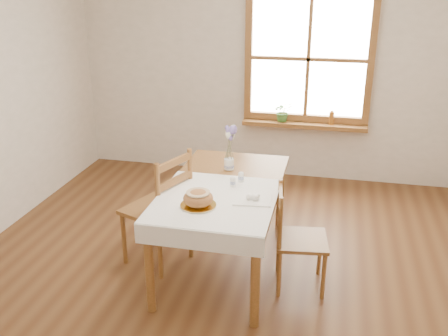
# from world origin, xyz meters

# --- Properties ---
(ground) EXTENTS (5.00, 5.00, 0.00)m
(ground) POSITION_xyz_m (0.00, 0.00, 0.00)
(ground) COLOR brown
(ground) RESTS_ON ground
(room_walls) EXTENTS (4.60, 5.10, 2.65)m
(room_walls) POSITION_xyz_m (0.00, 0.00, 1.71)
(room_walls) COLOR silver
(room_walls) RESTS_ON ground
(window) EXTENTS (1.46, 0.08, 1.46)m
(window) POSITION_xyz_m (0.50, 2.47, 1.45)
(window) COLOR #94572D
(window) RESTS_ON ground
(window_sill) EXTENTS (1.46, 0.20, 0.05)m
(window_sill) POSITION_xyz_m (0.50, 2.40, 0.69)
(window_sill) COLOR #94572D
(window_sill) RESTS_ON ground
(dining_table) EXTENTS (0.90, 1.60, 0.75)m
(dining_table) POSITION_xyz_m (0.00, 0.30, 0.66)
(dining_table) COLOR #94572D
(dining_table) RESTS_ON ground
(table_linen) EXTENTS (0.91, 0.99, 0.01)m
(table_linen) POSITION_xyz_m (0.00, -0.00, 0.76)
(table_linen) COLOR white
(table_linen) RESTS_ON dining_table
(chair_left) EXTENTS (0.64, 0.63, 1.02)m
(chair_left) POSITION_xyz_m (-0.58, 0.25, 0.51)
(chair_left) COLOR #94572D
(chair_left) RESTS_ON ground
(chair_right) EXTENTS (0.46, 0.45, 0.85)m
(chair_right) POSITION_xyz_m (0.66, 0.14, 0.42)
(chair_right) COLOR #94572D
(chair_right) RESTS_ON ground
(bread_plate) EXTENTS (0.33, 0.33, 0.01)m
(bread_plate) POSITION_xyz_m (-0.09, -0.15, 0.77)
(bread_plate) COLOR silver
(bread_plate) RESTS_ON table_linen
(bread_loaf) EXTENTS (0.22, 0.22, 0.12)m
(bread_loaf) POSITION_xyz_m (-0.09, -0.15, 0.84)
(bread_loaf) COLOR #AB703C
(bread_loaf) RESTS_ON bread_plate
(egg_napkin) EXTENTS (0.31, 0.27, 0.01)m
(egg_napkin) POSITION_xyz_m (0.28, 0.04, 0.77)
(egg_napkin) COLOR white
(egg_napkin) RESTS_ON table_linen
(eggs) EXTENTS (0.24, 0.22, 0.05)m
(eggs) POSITION_xyz_m (0.28, 0.04, 0.80)
(eggs) COLOR white
(eggs) RESTS_ON egg_napkin
(salt_shaker) EXTENTS (0.05, 0.05, 0.09)m
(salt_shaker) POSITION_xyz_m (0.13, 0.38, 0.80)
(salt_shaker) COLOR silver
(salt_shaker) RESTS_ON table_linen
(pepper_shaker) EXTENTS (0.05, 0.05, 0.09)m
(pepper_shaker) POSITION_xyz_m (0.08, 0.26, 0.80)
(pepper_shaker) COLOR silver
(pepper_shaker) RESTS_ON table_linen
(flower_vase) EXTENTS (0.09, 0.09, 0.10)m
(flower_vase) POSITION_xyz_m (-0.03, 0.64, 0.80)
(flower_vase) COLOR silver
(flower_vase) RESTS_ON dining_table
(lavender_bouquet) EXTENTS (0.16, 0.16, 0.29)m
(lavender_bouquet) POSITION_xyz_m (-0.03, 0.64, 0.99)
(lavender_bouquet) COLOR #6A589C
(lavender_bouquet) RESTS_ON flower_vase
(potted_plant) EXTENTS (0.29, 0.30, 0.19)m
(potted_plant) POSITION_xyz_m (0.24, 2.40, 0.81)
(potted_plant) COLOR #3B6E2C
(potted_plant) RESTS_ON window_sill
(amber_bottle) EXTENTS (0.08, 0.08, 0.17)m
(amber_bottle) POSITION_xyz_m (0.81, 2.40, 0.80)
(amber_bottle) COLOR #9D5A1D
(amber_bottle) RESTS_ON window_sill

